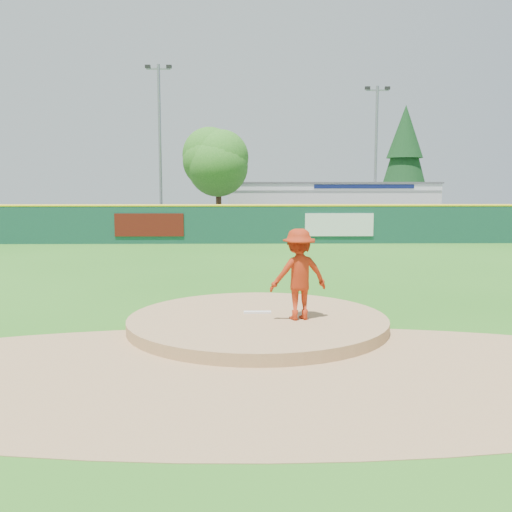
{
  "coord_description": "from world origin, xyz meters",
  "views": [
    {
      "loc": [
        -0.25,
        -11.88,
        3.0
      ],
      "look_at": [
        0.0,
        2.0,
        1.3
      ],
      "focal_mm": 40.0,
      "sensor_mm": 36.0,
      "label": 1
    }
  ],
  "objects_px": {
    "light_pole_left": "(160,141)",
    "light_pole_right": "(376,150)",
    "pitcher": "(299,274)",
    "pool_building_grp": "(327,204)",
    "playground_slide": "(35,222)",
    "deciduous_tree": "(218,162)",
    "conifer_tree": "(405,156)",
    "van": "(367,228)"
  },
  "relations": [
    {
      "from": "light_pole_left",
      "to": "light_pole_right",
      "type": "bearing_deg",
      "value": 7.59
    },
    {
      "from": "pitcher",
      "to": "pool_building_grp",
      "type": "relative_size",
      "value": 0.12
    },
    {
      "from": "playground_slide",
      "to": "deciduous_tree",
      "type": "bearing_deg",
      "value": 10.54
    },
    {
      "from": "pool_building_grp",
      "to": "deciduous_tree",
      "type": "relative_size",
      "value": 2.07
    },
    {
      "from": "playground_slide",
      "to": "deciduous_tree",
      "type": "distance_m",
      "value": 11.87
    },
    {
      "from": "pitcher",
      "to": "conifer_tree",
      "type": "relative_size",
      "value": 0.2
    },
    {
      "from": "pitcher",
      "to": "playground_slide",
      "type": "bearing_deg",
      "value": -74.44
    },
    {
      "from": "deciduous_tree",
      "to": "light_pole_left",
      "type": "xyz_separation_m",
      "value": [
        -4.0,
        2.0,
        1.5
      ]
    },
    {
      "from": "conifer_tree",
      "to": "light_pole_left",
      "type": "height_order",
      "value": "light_pole_left"
    },
    {
      "from": "pool_building_grp",
      "to": "pitcher",
      "type": "bearing_deg",
      "value": -99.08
    },
    {
      "from": "deciduous_tree",
      "to": "light_pole_right",
      "type": "bearing_deg",
      "value": 19.98
    },
    {
      "from": "pitcher",
      "to": "deciduous_tree",
      "type": "bearing_deg",
      "value": -98.98
    },
    {
      "from": "deciduous_tree",
      "to": "conifer_tree",
      "type": "xyz_separation_m",
      "value": [
        15.0,
        11.0,
        0.99
      ]
    },
    {
      "from": "pitcher",
      "to": "light_pole_right",
      "type": "bearing_deg",
      "value": -120.98
    },
    {
      "from": "playground_slide",
      "to": "light_pole_right",
      "type": "xyz_separation_m",
      "value": [
        22.08,
        6.06,
        4.71
      ]
    },
    {
      "from": "pool_building_grp",
      "to": "playground_slide",
      "type": "relative_size",
      "value": 5.12
    },
    {
      "from": "conifer_tree",
      "to": "light_pole_left",
      "type": "distance_m",
      "value": 21.03
    },
    {
      "from": "van",
      "to": "pool_building_grp",
      "type": "xyz_separation_m",
      "value": [
        -0.81,
        10.97,
        1.05
      ]
    },
    {
      "from": "light_pole_left",
      "to": "light_pole_right",
      "type": "distance_m",
      "value": 15.14
    },
    {
      "from": "pitcher",
      "to": "pool_building_grp",
      "type": "xyz_separation_m",
      "value": [
        5.16,
        32.25,
        0.47
      ]
    },
    {
      "from": "light_pole_right",
      "to": "pool_building_grp",
      "type": "bearing_deg",
      "value": 135.05
    },
    {
      "from": "deciduous_tree",
      "to": "playground_slide",
      "type": "bearing_deg",
      "value": -169.46
    },
    {
      "from": "van",
      "to": "playground_slide",
      "type": "distance_m",
      "value": 19.98
    },
    {
      "from": "pool_building_grp",
      "to": "van",
      "type": "bearing_deg",
      "value": -85.79
    },
    {
      "from": "pool_building_grp",
      "to": "conifer_tree",
      "type": "relative_size",
      "value": 1.6
    },
    {
      "from": "pool_building_grp",
      "to": "light_pole_left",
      "type": "xyz_separation_m",
      "value": [
        -12.0,
        -4.99,
        4.39
      ]
    },
    {
      "from": "conifer_tree",
      "to": "light_pole_right",
      "type": "distance_m",
      "value": 8.06
    },
    {
      "from": "van",
      "to": "pool_building_grp",
      "type": "relative_size",
      "value": 0.28
    },
    {
      "from": "van",
      "to": "pitcher",
      "type": "bearing_deg",
      "value": 175.77
    },
    {
      "from": "pitcher",
      "to": "deciduous_tree",
      "type": "relative_size",
      "value": 0.26
    },
    {
      "from": "van",
      "to": "light_pole_right",
      "type": "height_order",
      "value": "light_pole_right"
    },
    {
      "from": "deciduous_tree",
      "to": "light_pole_right",
      "type": "distance_m",
      "value": 11.75
    },
    {
      "from": "playground_slide",
      "to": "deciduous_tree",
      "type": "height_order",
      "value": "deciduous_tree"
    },
    {
      "from": "light_pole_left",
      "to": "van",
      "type": "bearing_deg",
      "value": -25.0
    },
    {
      "from": "deciduous_tree",
      "to": "pool_building_grp",
      "type": "bearing_deg",
      "value": 41.16
    },
    {
      "from": "playground_slide",
      "to": "light_pole_right",
      "type": "distance_m",
      "value": 23.38
    },
    {
      "from": "light_pole_left",
      "to": "deciduous_tree",
      "type": "bearing_deg",
      "value": -26.57
    },
    {
      "from": "light_pole_right",
      "to": "pitcher",
      "type": "bearing_deg",
      "value": -105.58
    },
    {
      "from": "pool_building_grp",
      "to": "playground_slide",
      "type": "xyz_separation_m",
      "value": [
        -19.08,
        -9.06,
        -0.83
      ]
    },
    {
      "from": "conifer_tree",
      "to": "pitcher",
      "type": "bearing_deg",
      "value": -108.53
    },
    {
      "from": "light_pole_left",
      "to": "light_pole_right",
      "type": "xyz_separation_m",
      "value": [
        15.0,
        2.0,
        -0.51
      ]
    },
    {
      "from": "pitcher",
      "to": "light_pole_left",
      "type": "xyz_separation_m",
      "value": [
        -6.84,
        27.26,
        4.86
      ]
    }
  ]
}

